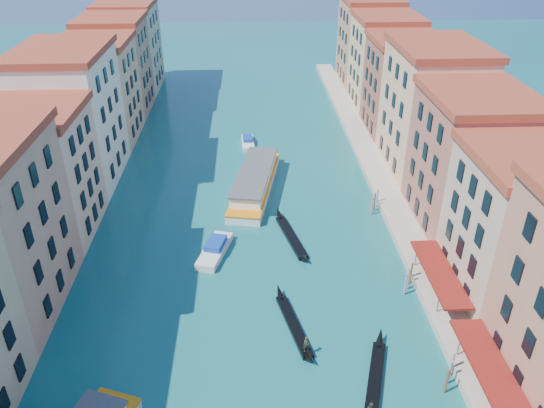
% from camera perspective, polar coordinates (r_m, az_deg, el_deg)
% --- Properties ---
extents(left_bank_palazzos, '(12.80, 128.40, 21.00)m').
position_cam_1_polar(left_bank_palazzos, '(82.82, -21.79, 6.72)').
color(left_bank_palazzos, beige).
rests_on(left_bank_palazzos, ground).
extents(right_bank_palazzos, '(12.80, 128.40, 21.00)m').
position_cam_1_polar(right_bank_palazzos, '(83.68, 17.83, 7.69)').
color(right_bank_palazzos, '#A44538').
rests_on(right_bank_palazzos, ground).
extents(quay, '(4.00, 140.00, 1.00)m').
position_cam_1_polar(quay, '(85.04, 11.81, 2.01)').
color(quay, '#B0A78E').
rests_on(quay, ground).
extents(restaurant_awnings, '(3.20, 44.55, 3.12)m').
position_cam_1_polar(restaurant_awnings, '(51.94, 23.29, -17.48)').
color(restaurant_awnings, maroon).
rests_on(restaurant_awnings, ground).
extents(mooring_poles_right, '(1.44, 54.24, 3.20)m').
position_cam_1_polar(mooring_poles_right, '(55.61, 17.57, -14.87)').
color(mooring_poles_right, brown).
rests_on(mooring_poles_right, ground).
extents(vaporetto_far, '(8.84, 22.42, 3.26)m').
position_cam_1_polar(vaporetto_far, '(82.41, -1.86, 2.49)').
color(vaporetto_far, white).
rests_on(vaporetto_far, ground).
extents(gondola_fore, '(3.79, 12.39, 2.50)m').
position_cam_1_polar(gondola_fore, '(57.26, 2.36, -12.81)').
color(gondola_fore, black).
rests_on(gondola_fore, ground).
extents(gondola_right, '(4.99, 13.03, 2.67)m').
position_cam_1_polar(gondola_right, '(52.43, 10.98, -18.40)').
color(gondola_right, black).
rests_on(gondola_right, ground).
extents(gondola_far, '(4.14, 13.39, 1.92)m').
position_cam_1_polar(gondola_far, '(70.99, 2.01, -3.37)').
color(gondola_far, black).
rests_on(gondola_far, ground).
extents(motorboat_mid, '(4.59, 8.36, 1.65)m').
position_cam_1_polar(motorboat_mid, '(68.14, -6.16, -4.86)').
color(motorboat_mid, silver).
rests_on(motorboat_mid, ground).
extents(motorboat_far, '(2.38, 6.80, 1.39)m').
position_cam_1_polar(motorboat_far, '(98.93, -2.62, 6.70)').
color(motorboat_far, white).
rests_on(motorboat_far, ground).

